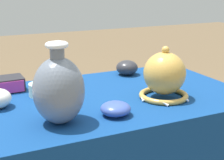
# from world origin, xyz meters

# --- Properties ---
(display_table) EXTENTS (1.24, 0.72, 0.78)m
(display_table) POSITION_xyz_m (0.00, -0.02, 0.70)
(display_table) COLOR olive
(display_table) RESTS_ON ground_plane
(vase_tall_bulbous) EXTENTS (0.18, 0.18, 0.28)m
(vase_tall_bulbous) POSITION_xyz_m (-0.23, -0.20, 0.90)
(vase_tall_bulbous) COLOR slate
(vase_tall_bulbous) RESTS_ON display_table
(vase_dome_bell) EXTENTS (0.22, 0.20, 0.22)m
(vase_dome_bell) POSITION_xyz_m (0.24, -0.13, 0.87)
(vase_dome_bell) COLOR gold
(vase_dome_bell) RESTS_ON display_table
(mosaic_tile_box) EXTENTS (0.12, 0.12, 0.06)m
(mosaic_tile_box) POSITION_xyz_m (-0.33, 0.25, 0.81)
(mosaic_tile_box) COLOR #232328
(mosaic_tile_box) RESTS_ON display_table
(bowl_shallow_charcoal) EXTENTS (0.11, 0.11, 0.08)m
(bowl_shallow_charcoal) POSITION_xyz_m (0.27, 0.26, 0.82)
(bowl_shallow_charcoal) COLOR #2D2D33
(bowl_shallow_charcoal) RESTS_ON display_table
(pot_squat_celadon) EXTENTS (0.11, 0.11, 0.05)m
(pot_squat_celadon) POSITION_xyz_m (-0.22, 0.12, 0.80)
(pot_squat_celadon) COLOR #A8CCB7
(pot_squat_celadon) RESTS_ON display_table
(bowl_shallow_cobalt) EXTENTS (0.11, 0.11, 0.05)m
(bowl_shallow_cobalt) POSITION_xyz_m (-0.03, -0.22, 0.80)
(bowl_shallow_cobalt) COLOR #3851A8
(bowl_shallow_cobalt) RESTS_ON display_table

